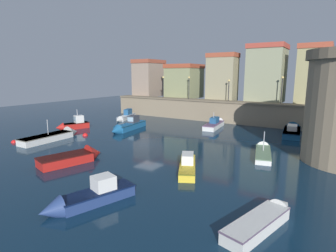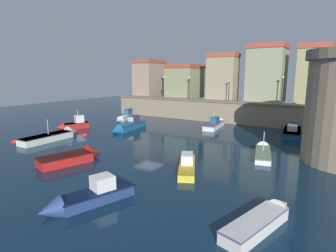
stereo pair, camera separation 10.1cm
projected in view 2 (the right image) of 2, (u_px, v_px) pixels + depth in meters
ground_plane at (148, 144)px, 29.35m from camera, size 97.62×97.62×0.00m
quay_wall at (212, 110)px, 43.44m from camera, size 36.76×2.43×3.37m
old_town_backdrop at (223, 77)px, 45.42m from camera, size 33.18×6.19×8.75m
quay_lamp_0 at (163, 84)px, 47.55m from camera, size 0.32×0.32×3.68m
quay_lamp_1 at (189, 84)px, 44.88m from camera, size 0.32×0.32×3.68m
quay_lamp_2 at (229, 87)px, 41.34m from camera, size 0.32×0.32×3.26m
quay_lamp_3 at (282, 86)px, 37.31m from camera, size 0.32×0.32×3.76m
moored_boat_0 at (55, 136)px, 31.34m from camera, size 2.02×7.46×2.89m
moored_boat_1 at (128, 126)px, 36.63m from camera, size 2.41×7.45×2.09m
moored_boat_2 at (76, 157)px, 23.26m from camera, size 3.22×5.69×1.78m
moored_boat_3 at (263, 151)px, 25.63m from camera, size 2.72×6.62×2.65m
moored_boat_4 at (264, 218)px, 13.43m from camera, size 2.63×5.73×1.15m
moored_boat_5 at (292, 130)px, 34.25m from camera, size 2.60×7.47×1.83m
moored_boat_6 at (125, 116)px, 45.18m from camera, size 3.25×6.97×1.80m
moored_boat_7 at (86, 198)px, 15.50m from camera, size 3.01×5.66×1.84m
moored_boat_8 at (216, 124)px, 38.75m from camera, size 2.32×7.11×2.66m
moored_boat_9 at (187, 163)px, 21.70m from camera, size 3.71×5.92×1.59m
moored_boat_12 at (73, 125)px, 37.27m from camera, size 2.77×4.56×2.86m
mooring_buoy_0 at (14, 142)px, 29.88m from camera, size 0.59×0.59×0.59m
mooring_buoy_1 at (85, 136)px, 33.20m from camera, size 0.66×0.66×0.66m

